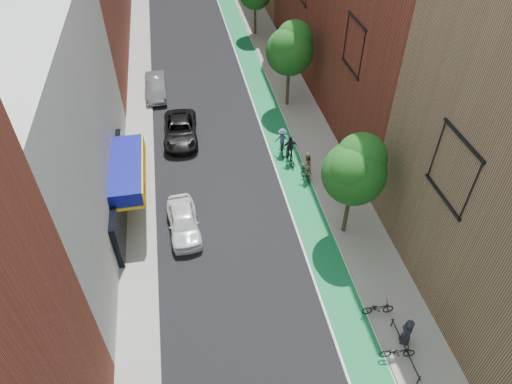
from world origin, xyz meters
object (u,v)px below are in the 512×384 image
cyclist_lane_near (306,168)px  cyclist_lane_mid (290,153)px  pedestrian (407,332)px  parked_car_silver (156,87)px  cyclist_lane_far (282,143)px  parked_car_white (183,222)px  parked_car_black (180,130)px

cyclist_lane_near → cyclist_lane_mid: (-0.60, 1.88, -0.12)m
cyclist_lane_near → pedestrian: (1.37, -12.25, 0.04)m
parked_car_silver → cyclist_lane_near: size_ratio=2.22×
cyclist_lane_far → pedestrian: bearing=107.9°
cyclist_lane_near → cyclist_lane_far: 3.14m
parked_car_white → cyclist_lane_far: size_ratio=2.19×
cyclist_lane_near → parked_car_silver: bearing=-64.1°
parked_car_silver → cyclist_lane_mid: (8.70, -10.78, 0.04)m
parked_car_white → cyclist_lane_mid: cyclist_lane_mid is taller
cyclist_lane_mid → pedestrian: size_ratio=1.33×
cyclist_lane_mid → pedestrian: 14.27m
cyclist_lane_near → cyclist_lane_far: cyclist_lane_near is taller
cyclist_lane_mid → cyclist_lane_far: 1.17m
parked_car_black → cyclist_lane_mid: size_ratio=2.45×
parked_car_white → parked_car_black: (0.40, 9.24, -0.01)m
parked_car_white → parked_car_black: parked_car_white is taller
parked_car_white → pedestrian: bearing=-47.2°
pedestrian → parked_car_black: bearing=-133.7°
cyclist_lane_near → cyclist_lane_mid: 1.97m
pedestrian → cyclist_lane_far: bearing=-151.7°
cyclist_lane_mid → parked_car_white: bearing=30.9°
cyclist_lane_mid → pedestrian: cyclist_lane_mid is taller
parked_car_silver → cyclist_lane_far: bearing=-49.2°
parked_car_silver → cyclist_lane_near: bearing=-54.0°
parked_car_white → cyclist_lane_far: bearing=37.3°
cyclist_lane_far → pedestrian: size_ratio=1.23×
parked_car_black → parked_car_silver: bearing=106.3°
parked_car_black → cyclist_lane_near: bearing=-35.2°
cyclist_lane_mid → pedestrian: (1.97, -14.13, 0.15)m
parked_car_white → cyclist_lane_mid: size_ratio=2.02×
parked_car_white → parked_car_black: 9.25m
pedestrian → cyclist_lane_near: bearing=-153.7°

